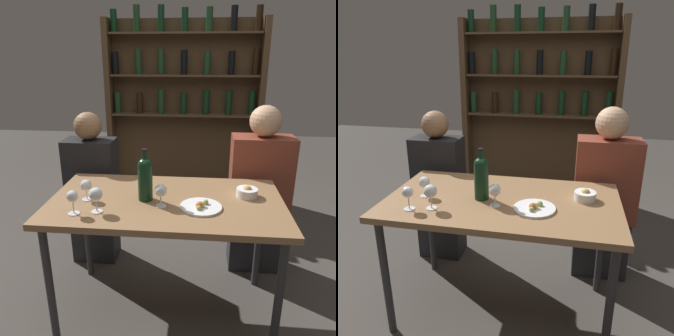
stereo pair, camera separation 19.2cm
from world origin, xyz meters
The scene contains 12 objects.
ground_plane centered at (0.00, 0.00, 0.00)m, with size 10.00×10.00×0.00m, color #47423D.
dining_table centered at (0.00, 0.00, 0.71)m, with size 1.33×0.73×0.78m.
wine_rack_wall centered at (0.00, 1.88, 1.08)m, with size 1.67×0.21×2.03m.
wine_bottle centered at (-0.12, -0.02, 0.91)m, with size 0.08×0.08×0.30m.
wine_glass_0 centered at (-0.34, -0.20, 0.88)m, with size 0.07×0.07×0.14m.
wine_glass_1 centered at (-0.02, -0.10, 0.87)m, with size 0.07×0.07×0.13m.
wine_glass_2 centered at (-0.46, -0.23, 0.87)m, with size 0.06×0.06×0.13m.
wine_glass_3 centered at (-0.45, -0.05, 0.86)m, with size 0.06×0.06×0.12m.
food_plate_0 centered at (0.20, -0.10, 0.79)m, with size 0.22×0.22×0.05m.
snack_bowl centered at (0.46, 0.08, 0.81)m, with size 0.12×0.12×0.07m.
seated_person_left centered at (-0.62, 0.54, 0.56)m, with size 0.37×0.22×1.18m.
seated_person_right centered at (0.62, 0.54, 0.59)m, with size 0.43×0.22×1.24m.
Camera 1 is at (0.18, -1.70, 1.56)m, focal length 35.00 mm.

